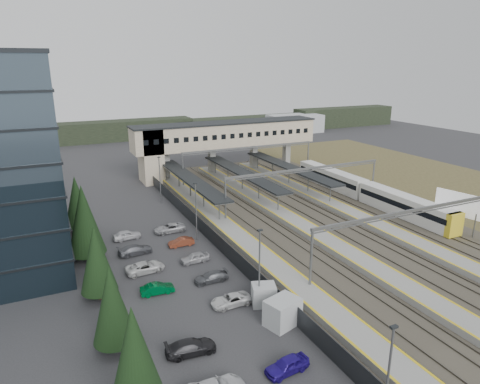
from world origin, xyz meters
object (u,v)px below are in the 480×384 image
footbridge (214,138)px  billboard (458,205)px  relay_cabin_far (264,295)px  relay_cabin_near (283,312)px  train (366,191)px

footbridge → billboard: size_ratio=6.15×
relay_cabin_far → relay_cabin_near: bearing=-91.3°
relay_cabin_near → footbridge: footbridge is taller
relay_cabin_far → billboard: size_ratio=0.43×
train → relay_cabin_near: bearing=-141.4°
relay_cabin_near → relay_cabin_far: 3.75m
footbridge → relay_cabin_far: bearing=-106.9°
train → billboard: size_ratio=5.58×
relay_cabin_near → footbridge: 56.30m
relay_cabin_near → billboard: bearing=14.8°
relay_cabin_far → footbridge: (15.19, 50.04, 6.87)m
relay_cabin_near → billboard: 35.11m
billboard → footbridge: bearing=112.5°
footbridge → billboard: footbridge is taller
footbridge → billboard: 48.67m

